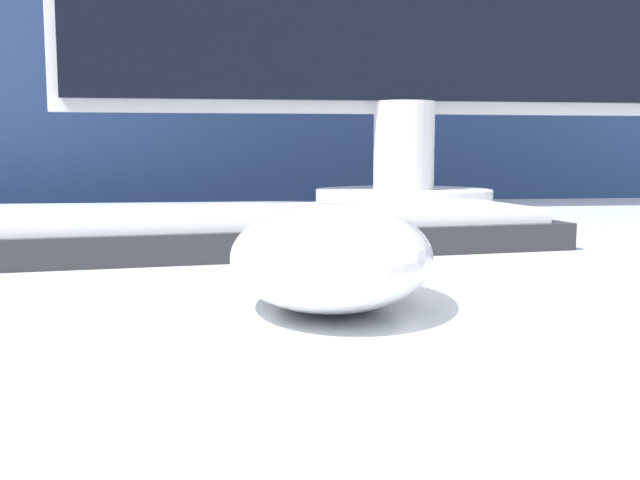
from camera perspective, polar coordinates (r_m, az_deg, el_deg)
The scene contains 3 objects.
partition_panel at distance 1.04m, azimuth -9.20°, elevation -9.10°, with size 5.00×0.03×1.01m.
computer_mouse_near at distance 0.28m, azimuth 0.89°, elevation -1.17°, with size 0.09×0.12×0.04m.
keyboard at distance 0.44m, azimuth -8.76°, elevation 0.65°, with size 0.43×0.17×0.02m.
Camera 1 is at (0.03, -0.45, 0.79)m, focal length 42.00 mm.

